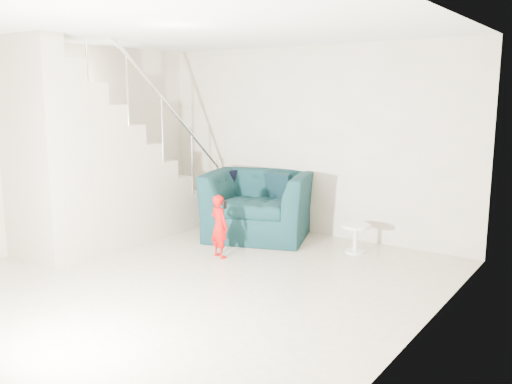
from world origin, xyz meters
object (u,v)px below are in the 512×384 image
armchair (259,205)px  side_table (355,234)px  staircase (97,176)px  toddler (219,226)px

armchair → side_table: armchair is taller
staircase → armchair: bearing=45.2°
armchair → staircase: staircase is taller
toddler → staircase: 1.86m
armchair → side_table: (1.48, 0.05, -0.21)m
armchair → side_table: size_ratio=3.83×
armchair → staircase: 2.26m
toddler → side_table: (1.32, 1.15, -0.15)m
toddler → staircase: staircase is taller
side_table → staircase: 3.51m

